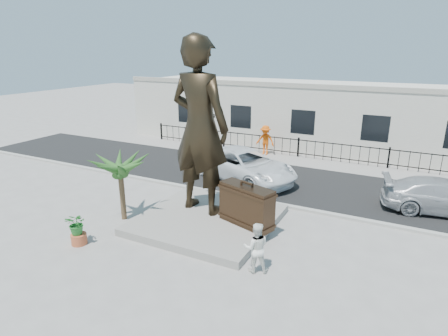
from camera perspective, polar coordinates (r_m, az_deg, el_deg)
The scene contains 16 objects.
ground at distance 14.19m, azimuth -3.73°, elevation -11.11°, with size 100.00×100.00×0.00m, color #9E9991.
street at distance 20.87m, azimuth 7.48°, elevation -1.52°, with size 40.00×7.00×0.01m, color black.
curb at distance 17.80m, azimuth 3.66°, elevation -4.69°, with size 40.00×0.25×0.12m, color #A5A399.
far_sidewalk at distance 24.51m, azimuth 10.64°, elevation 1.26°, with size 40.00×2.50×0.02m, color #9E9991.
plinth at distance 15.50m, azimuth -2.51°, elevation -7.84°, with size 5.20×5.20×0.30m, color gray.
fence at distance 25.10m, azimuth 11.24°, elevation 3.01°, with size 22.00×0.10×1.20m, color black.
building at distance 28.76m, azimuth 13.79°, elevation 7.96°, with size 28.00×7.00×4.40m, color silver.
statue at distance 15.03m, azimuth -3.70°, elevation 6.24°, with size 2.59×1.70×7.10m, color black.
suitcase at distance 14.46m, azimuth 3.44°, elevation -5.70°, with size 2.25×0.72×1.59m, color #342316.
tourist at distance 12.12m, azimuth 4.90°, elevation -11.99°, with size 0.82×0.64×1.68m, color white.
car_white at distance 20.19m, azimuth 3.20°, elevation 0.46°, with size 2.79×6.05×1.68m, color white.
car_silver at distance 18.79m, azimuth 30.48°, elevation -3.76°, with size 2.04×5.03×1.46m, color #A9ABAD.
worker at distance 25.19m, azimuth 6.30°, elevation 4.25°, with size 1.27×0.73×1.97m, color #E7570C.
palm_tree at distance 16.46m, azimuth -14.93°, elevation -7.46°, with size 1.80×1.80×3.20m, color #26511D, non-canonical shape.
planter at distance 14.89m, azimuth -21.22°, elevation -10.05°, with size 0.56×0.56×0.40m, color #BA5531.
shrub at distance 14.63m, azimuth -21.49°, elevation -7.91°, with size 0.75×0.65×0.83m, color #247129.
Camera 1 is at (6.42, -10.65, 6.84)m, focal length 30.00 mm.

